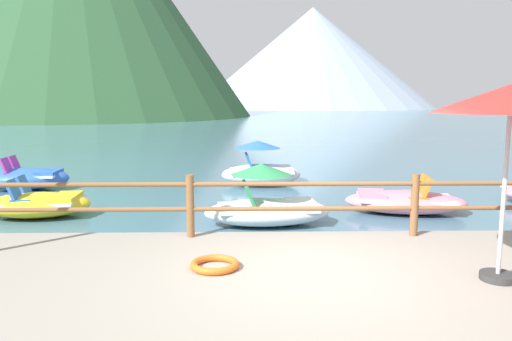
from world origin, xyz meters
The scene contains 10 objects.
ground_plane centered at (0.00, 40.00, 0.00)m, with size 200.00×200.00×0.00m, color #477084.
dock_railing centered at (0.00, 1.55, 0.97)m, with size 23.92×0.12×0.95m.
beach_umbrella centered at (2.05, -0.31, 2.45)m, with size 1.70×1.70×2.24m.
life_ring centered at (-1.25, 0.16, 0.45)m, with size 0.61×0.61×0.09m, color orange.
pedal_boat_0 centered at (-6.92, 7.67, 0.31)m, with size 2.42×1.34×0.91m.
pedal_boat_1 centered at (2.60, 4.72, 0.25)m, with size 2.77×1.70×0.83m.
pedal_boat_3 centered at (-5.28, 4.55, 0.26)m, with size 2.29×1.48×0.84m.
pedal_boat_4 centered at (-0.45, 3.76, 0.39)m, with size 2.57×1.43×1.22m.
pedal_boat_5 centered at (-0.43, 8.26, 0.45)m, with size 2.36×1.52×1.28m.
distant_peak centered at (15.86, 119.57, 12.41)m, with size 60.24×60.24×24.83m, color #93A3B7.
Camera 1 is at (-0.86, -5.64, 2.48)m, focal length 34.22 mm.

